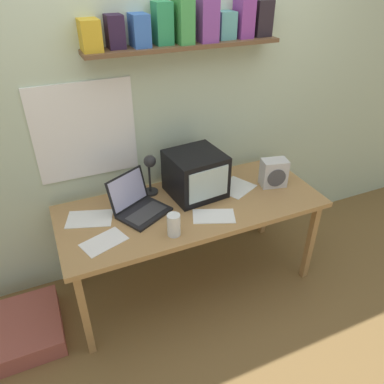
% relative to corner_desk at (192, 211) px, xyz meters
% --- Properties ---
extents(ground_plane, '(12.00, 12.00, 0.00)m').
position_rel_corner_desk_xyz_m(ground_plane, '(0.00, 0.00, -0.66)').
color(ground_plane, brown).
extents(back_wall, '(5.60, 0.24, 2.60)m').
position_rel_corner_desk_xyz_m(back_wall, '(0.00, 0.45, 0.66)').
color(back_wall, beige).
rests_on(back_wall, ground_plane).
extents(corner_desk, '(1.78, 0.73, 0.71)m').
position_rel_corner_desk_xyz_m(corner_desk, '(0.00, 0.00, 0.00)').
color(corner_desk, '#AC7F4C').
rests_on(corner_desk, ground_plane).
extents(crt_monitor, '(0.39, 0.38, 0.30)m').
position_rel_corner_desk_xyz_m(crt_monitor, '(0.08, 0.13, 0.21)').
color(crt_monitor, black).
rests_on(crt_monitor, corner_desk).
extents(laptop, '(0.40, 0.40, 0.24)m').
position_rel_corner_desk_xyz_m(laptop, '(-0.36, 0.08, 0.12)').
color(laptop, black).
rests_on(laptop, corner_desk).
extents(desk_lamp, '(0.11, 0.14, 0.32)m').
position_rel_corner_desk_xyz_m(desk_lamp, '(-0.21, 0.22, 0.26)').
color(desk_lamp, '#232326').
rests_on(desk_lamp, corner_desk).
extents(juice_glass, '(0.08, 0.08, 0.14)m').
position_rel_corner_desk_xyz_m(juice_glass, '(-0.23, -0.25, 0.12)').
color(juice_glass, white).
rests_on(juice_glass, corner_desk).
extents(space_heater, '(0.20, 0.15, 0.20)m').
position_rel_corner_desk_xyz_m(space_heater, '(0.64, -0.00, 0.16)').
color(space_heater, silver).
rests_on(space_heater, corner_desk).
extents(printed_handout, '(0.29, 0.23, 0.00)m').
position_rel_corner_desk_xyz_m(printed_handout, '(-0.63, -0.15, 0.06)').
color(printed_handout, white).
rests_on(printed_handout, corner_desk).
extents(open_notebook, '(0.31, 0.30, 0.00)m').
position_rel_corner_desk_xyz_m(open_notebook, '(0.38, 0.07, 0.06)').
color(open_notebook, white).
rests_on(open_notebook, corner_desk).
extents(loose_paper_near_laptop, '(0.31, 0.25, 0.00)m').
position_rel_corner_desk_xyz_m(loose_paper_near_laptop, '(0.07, -0.18, 0.06)').
color(loose_paper_near_laptop, white).
rests_on(loose_paper_near_laptop, corner_desk).
extents(loose_paper_near_monitor, '(0.33, 0.26, 0.00)m').
position_rel_corner_desk_xyz_m(loose_paper_near_monitor, '(-0.66, 0.11, 0.06)').
color(loose_paper_near_monitor, white).
rests_on(loose_paper_near_monitor, corner_desk).
extents(floor_cushion, '(0.52, 0.52, 0.14)m').
position_rel_corner_desk_xyz_m(floor_cushion, '(-1.23, -0.02, -0.59)').
color(floor_cushion, '#A35147').
rests_on(floor_cushion, ground_plane).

